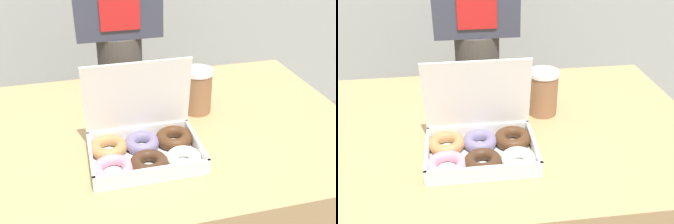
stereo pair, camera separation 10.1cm
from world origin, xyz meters
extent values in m
cube|color=tan|center=(0.00, 0.00, 0.39)|extent=(1.16, 0.80, 0.78)
cube|color=white|center=(-0.08, -0.15, 0.78)|extent=(0.28, 0.20, 0.01)
cube|color=white|center=(-0.22, -0.15, 0.80)|extent=(0.01, 0.20, 0.04)
cube|color=white|center=(0.06, -0.15, 0.80)|extent=(0.01, 0.20, 0.04)
cube|color=white|center=(-0.08, -0.25, 0.80)|extent=(0.28, 0.01, 0.04)
cube|color=white|center=(-0.08, -0.05, 0.80)|extent=(0.28, 0.01, 0.04)
cube|color=white|center=(-0.08, -0.07, 0.92)|extent=(0.28, 0.04, 0.20)
torus|color=pink|center=(-0.17, -0.20, 0.80)|extent=(0.14, 0.14, 0.03)
torus|color=#B27F4C|center=(-0.17, -0.10, 0.80)|extent=(0.14, 0.14, 0.03)
torus|color=#422819|center=(-0.08, -0.20, 0.80)|extent=(0.13, 0.13, 0.03)
torus|color=slate|center=(-0.08, -0.10, 0.80)|extent=(0.11, 0.11, 0.03)
torus|color=white|center=(0.01, -0.20, 0.80)|extent=(0.13, 0.13, 0.03)
torus|color=#4C2D19|center=(0.01, -0.10, 0.80)|extent=(0.14, 0.14, 0.03)
cylinder|color=#8C6042|center=(0.13, 0.06, 0.84)|extent=(0.09, 0.09, 0.13)
cylinder|color=white|center=(0.13, 0.06, 0.91)|extent=(0.09, 0.09, 0.01)
cylinder|color=#4C4742|center=(-0.04, 0.62, 0.43)|extent=(0.19, 0.19, 0.87)
camera|label=1|loc=(-0.23, -0.97, 1.38)|focal=42.00mm
camera|label=2|loc=(-0.13, -0.99, 1.38)|focal=42.00mm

